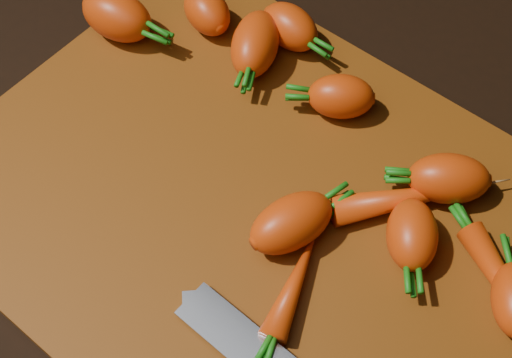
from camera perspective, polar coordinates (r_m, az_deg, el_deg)
The scene contains 12 objects.
ground at distance 0.62m, azimuth -0.58°, elevation -2.33°, with size 2.00×2.00×0.01m, color black.
cutting_board at distance 0.61m, azimuth -0.59°, elevation -1.82°, with size 0.50×0.40×0.01m, color #75390B.
carrot_0 at distance 0.72m, azimuth -11.07°, elevation 12.69°, with size 0.07×0.05×0.05m, color #C53606.
carrot_1 at distance 0.72m, azimuth -3.95°, elevation 13.27°, with size 0.06×0.04×0.04m, color #C53606.
carrot_2 at distance 0.68m, azimuth -0.07°, elevation 10.76°, with size 0.08×0.04×0.04m, color #C53606.
carrot_3 at distance 0.57m, azimuth 2.85°, elevation -3.51°, with size 0.07×0.04×0.04m, color #C53606.
carrot_4 at distance 0.61m, azimuth 15.16°, elevation 0.04°, with size 0.07×0.04×0.04m, color #C53606.
carrot_5 at distance 0.70m, azimuth 2.74°, elevation 12.07°, with size 0.06×0.04×0.04m, color #C53606.
carrot_7 at distance 0.60m, azimuth 12.09°, elevation -1.48°, with size 0.13×0.03×0.03m, color #C53606.
carrot_9 at distance 0.56m, azimuth 2.97°, elevation -8.66°, with size 0.09×0.02×0.02m, color #C53606.
carrot_10 at distance 0.65m, azimuth 6.81°, elevation 6.57°, with size 0.06×0.04×0.04m, color #C53606.
carrot_11 at distance 0.58m, azimuth 12.37°, elevation -4.38°, with size 0.06×0.04×0.04m, color #C53606.
Camera 1 is at (0.20, -0.24, 0.53)m, focal length 50.00 mm.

